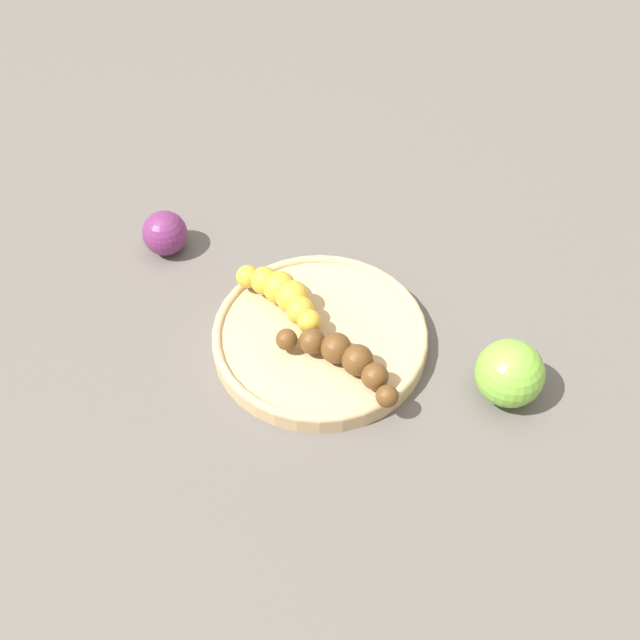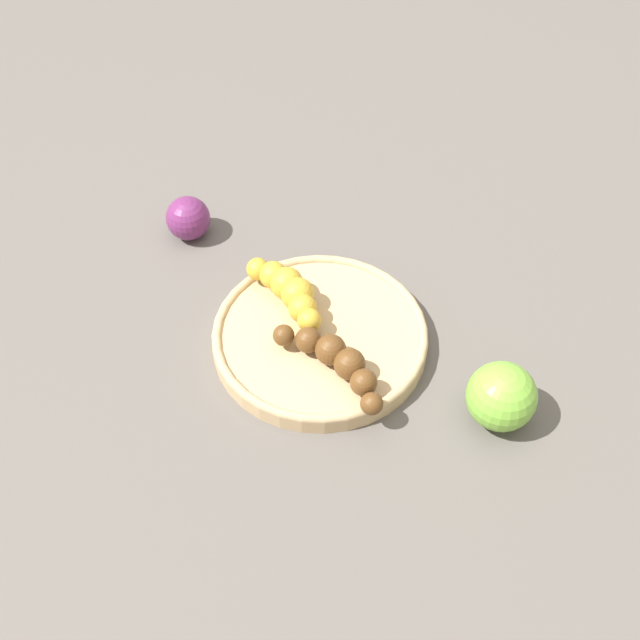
{
  "view_description": "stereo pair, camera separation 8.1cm",
  "coord_description": "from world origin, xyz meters",
  "px_view_note": "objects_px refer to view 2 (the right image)",
  "views": [
    {
      "loc": [
        0.29,
        -0.44,
        0.65
      ],
      "look_at": [
        0.0,
        0.0,
        0.04
      ],
      "focal_mm": 44.44,
      "sensor_mm": 36.0,
      "label": 1
    },
    {
      "loc": [
        0.36,
        -0.39,
        0.65
      ],
      "look_at": [
        0.0,
        0.0,
        0.04
      ],
      "focal_mm": 44.44,
      "sensor_mm": 36.0,
      "label": 2
    }
  ],
  "objects_px": {
    "fruit_bowl": "(320,336)",
    "banana_overripe": "(336,360)",
    "banana_spotted": "(290,290)",
    "apple_green": "(501,396)",
    "plum_purple": "(188,218)"
  },
  "relations": [
    {
      "from": "fruit_bowl",
      "to": "apple_green",
      "type": "distance_m",
      "value": 0.2
    },
    {
      "from": "banana_overripe",
      "to": "plum_purple",
      "type": "height_order",
      "value": "same"
    },
    {
      "from": "apple_green",
      "to": "plum_purple",
      "type": "bearing_deg",
      "value": -175.78
    },
    {
      "from": "banana_overripe",
      "to": "apple_green",
      "type": "bearing_deg",
      "value": -60.96
    },
    {
      "from": "fruit_bowl",
      "to": "apple_green",
      "type": "xyz_separation_m",
      "value": [
        0.19,
        0.05,
        0.02
      ]
    },
    {
      "from": "banana_overripe",
      "to": "apple_green",
      "type": "distance_m",
      "value": 0.16
    },
    {
      "from": "banana_spotted",
      "to": "apple_green",
      "type": "relative_size",
      "value": 1.71
    },
    {
      "from": "apple_green",
      "to": "banana_spotted",
      "type": "bearing_deg",
      "value": -170.64
    },
    {
      "from": "fruit_bowl",
      "to": "banana_overripe",
      "type": "relative_size",
      "value": 1.59
    },
    {
      "from": "banana_spotted",
      "to": "apple_green",
      "type": "height_order",
      "value": "apple_green"
    },
    {
      "from": "fruit_bowl",
      "to": "banana_spotted",
      "type": "bearing_deg",
      "value": 169.95
    },
    {
      "from": "plum_purple",
      "to": "banana_overripe",
      "type": "bearing_deg",
      "value": -9.16
    },
    {
      "from": "plum_purple",
      "to": "fruit_bowl",
      "type": "bearing_deg",
      "value": -4.62
    },
    {
      "from": "fruit_bowl",
      "to": "banana_spotted",
      "type": "distance_m",
      "value": 0.06
    },
    {
      "from": "fruit_bowl",
      "to": "banana_overripe",
      "type": "distance_m",
      "value": 0.06
    }
  ]
}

